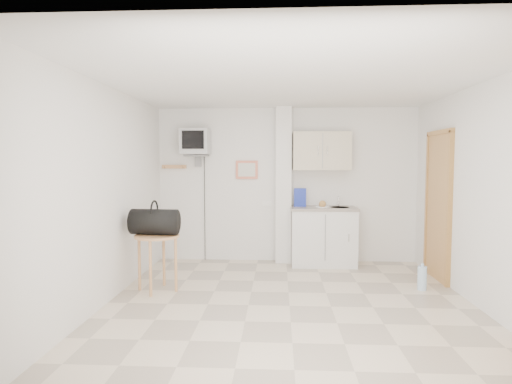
# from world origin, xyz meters

# --- Properties ---
(ground) EXTENTS (4.50, 4.50, 0.00)m
(ground) POSITION_xyz_m (0.00, 0.00, 0.00)
(ground) COLOR beige
(ground) RESTS_ON ground
(room_envelope) EXTENTS (4.24, 4.54, 2.55)m
(room_envelope) POSITION_xyz_m (0.24, 0.09, 1.54)
(room_envelope) COLOR white
(room_envelope) RESTS_ON ground
(kitchenette) EXTENTS (1.03, 0.58, 2.10)m
(kitchenette) POSITION_xyz_m (0.57, 2.00, 0.80)
(kitchenette) COLOR silver
(kitchenette) RESTS_ON ground
(crt_television) EXTENTS (0.44, 0.45, 2.15)m
(crt_television) POSITION_xyz_m (-1.45, 2.02, 1.94)
(crt_television) COLOR slate
(crt_television) RESTS_ON ground
(round_table) EXTENTS (0.56, 0.56, 0.71)m
(round_table) POSITION_xyz_m (-1.65, 0.48, 0.60)
(round_table) COLOR tan
(round_table) RESTS_ON ground
(duffel_bag) EXTENTS (0.61, 0.37, 0.44)m
(duffel_bag) POSITION_xyz_m (-1.68, 0.50, 0.88)
(duffel_bag) COLOR black
(duffel_bag) RESTS_ON round_table
(water_bottle) EXTENTS (0.11, 0.11, 0.34)m
(water_bottle) POSITION_xyz_m (1.70, 0.70, 0.15)
(water_bottle) COLOR #A9C9E6
(water_bottle) RESTS_ON ground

